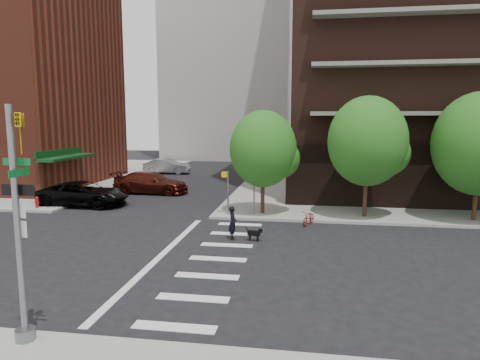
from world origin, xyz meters
name	(u,v)px	position (x,y,z in m)	size (l,w,h in m)	color
ground	(149,256)	(0.00, 0.00, 0.00)	(120.00, 120.00, 0.00)	black
sidewalk_ne	(463,184)	(20.50, 23.50, 0.07)	(39.00, 33.00, 0.15)	gray
sidewalk_nw	(8,174)	(-24.50, 23.50, 0.07)	(31.00, 33.00, 0.15)	gray
crosswalk	(200,258)	(2.21, 0.00, 0.01)	(3.85, 13.00, 0.01)	silver
tree_a	(263,149)	(4.00, 8.50, 4.04)	(4.00, 4.00, 5.90)	#301E11
tree_b	(367,141)	(10.00, 8.50, 4.54)	(4.50, 4.50, 6.65)	#301E11
tree_c	(480,144)	(16.00, 8.50, 4.45)	(5.00, 5.00, 6.80)	#301E11
traffic_signal	(20,244)	(-0.47, -7.49, 2.70)	(0.90, 0.75, 6.00)	slate
pedestrian_signal	(234,186)	(2.32, 7.92, 1.85)	(2.18, 0.67, 2.60)	slate
fire_hydrant	(37,202)	(-10.50, 7.80, 0.55)	(0.24, 0.24, 0.73)	#A50C0C
parked_car_black	(84,194)	(-8.20, 9.50, 0.82)	(5.93, 2.73, 1.65)	black
parked_car_maroon	(151,183)	(-5.50, 14.95, 0.85)	(5.89, 2.40, 1.71)	#46150D
parked_car_silver	(167,166)	(-8.20, 27.04, 0.81)	(4.92, 1.72, 1.62)	#939499
scooter	(309,218)	(6.77, 6.50, 0.40)	(0.53, 1.52, 0.80)	#9B120E
dog_walker	(233,223)	(3.10, 3.05, 0.82)	(0.39, 0.60, 1.64)	black
dog	(255,233)	(4.19, 2.92, 0.38)	(0.73, 0.28, 0.61)	black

